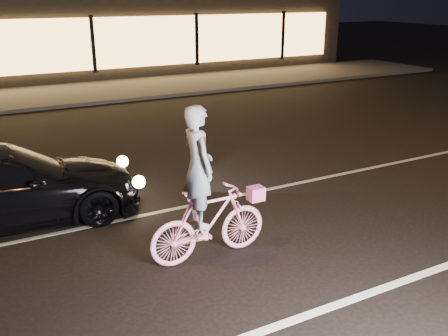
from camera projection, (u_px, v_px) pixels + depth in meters
ground at (340, 231)px, 7.78m from camera, size 90.00×90.00×0.00m
lane_stripe_near at (416, 276)px, 6.54m from camera, size 60.00×0.12×0.01m
lane_stripe_far at (270, 189)px, 9.45m from camera, size 60.00×0.10×0.01m
sidewalk at (109, 91)px, 18.58m from camera, size 30.00×4.00×0.12m
storefront at (69, 24)px, 22.85m from camera, size 25.40×8.42×4.20m
cyclist at (206, 207)px, 6.75m from camera, size 1.74×0.60×2.19m
sedan at (1, 186)px, 7.88m from camera, size 4.45×2.06×1.26m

